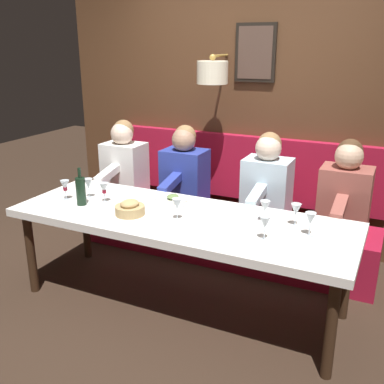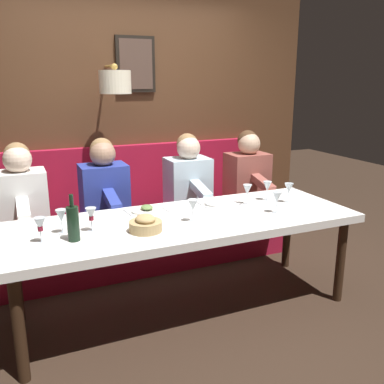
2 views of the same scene
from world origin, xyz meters
name	(u,v)px [view 2 (image 2 of 2)]	position (x,y,z in m)	size (l,w,h in m)	color
ground_plane	(186,309)	(0.00, 0.00, 0.00)	(12.00, 12.00, 0.00)	#332319
dining_table	(185,227)	(0.00, 0.00, 0.68)	(0.90, 2.55, 0.74)	white
banquette_bench	(150,243)	(0.89, 0.00, 0.23)	(0.52, 2.75, 0.45)	maroon
back_wall_panel	(129,116)	(1.46, 0.00, 1.37)	(0.59, 3.95, 2.90)	#51331E
diner_nearest	(247,173)	(0.88, -1.05, 0.82)	(0.60, 0.40, 0.79)	#934C42
diner_near	(188,179)	(0.88, -0.40, 0.82)	(0.60, 0.40, 0.79)	silver
diner_middle	(104,187)	(0.88, 0.40, 0.82)	(0.60, 0.40, 0.79)	#283893
diner_far	(21,195)	(0.88, 1.08, 0.82)	(0.60, 0.40, 0.79)	white
place_setting_0	(219,203)	(0.23, -0.40, 0.75)	(0.24, 0.31, 0.01)	white
place_setting_1	(147,210)	(0.28, 0.20, 0.75)	(0.24, 0.32, 0.05)	silver
wine_glass_0	(61,216)	(0.04, 0.86, 0.86)	(0.07, 0.07, 0.16)	silver
wine_glass_1	(267,187)	(0.17, -0.81, 0.86)	(0.07, 0.07, 0.16)	silver
wine_glass_2	(193,206)	(-0.09, -0.02, 0.86)	(0.07, 0.07, 0.16)	silver
wine_glass_3	(277,198)	(-0.15, -0.69, 0.86)	(0.07, 0.07, 0.16)	silver
wine_glass_4	(247,190)	(0.14, -0.60, 0.86)	(0.07, 0.07, 0.16)	silver
wine_glass_5	(40,225)	(-0.08, 1.00, 0.86)	(0.07, 0.07, 0.16)	silver
wine_glass_6	(289,189)	(0.04, -0.93, 0.86)	(0.07, 0.07, 0.16)	silver
wine_glass_7	(91,215)	(0.00, 0.67, 0.86)	(0.07, 0.07, 0.16)	silver
wine_bottle	(73,223)	(-0.12, 0.81, 0.86)	(0.08, 0.08, 0.30)	black
bread_bowl	(146,224)	(-0.14, 0.35, 0.79)	(0.22, 0.22, 0.12)	tan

